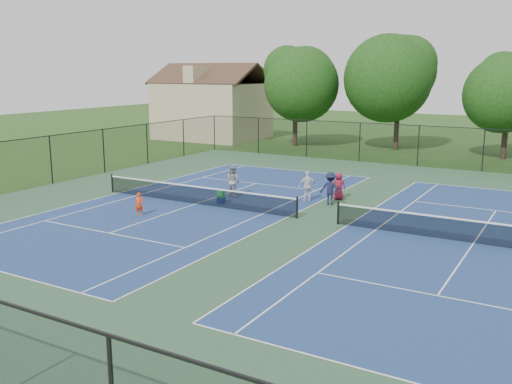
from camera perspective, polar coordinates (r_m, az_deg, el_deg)
The scene contains 16 objects.
ground at distance 26.96m, azimuth 6.11°, elevation -2.93°, with size 140.00×140.00×0.00m, color #234716.
court_pad at distance 26.96m, azimuth 6.11°, elevation -2.92°, with size 36.00×36.00×0.01m, color #2A4B32.
tennis_court_left at distance 30.35m, azimuth -6.04°, elevation -1.03°, with size 12.00×23.83×1.07m.
tennis_court_right at distance 25.05m, azimuth 20.94°, elevation -4.62°, with size 12.00×23.83×1.07m.
perimeter_fence at distance 26.59m, azimuth 6.19°, elevation 0.41°, with size 36.08×36.08×3.02m.
tree_back_a at distance 53.30m, azimuth 3.99°, elevation 11.10°, with size 6.80×6.80×9.15m.
tree_back_b at distance 51.90m, azimuth 14.14°, elevation 11.36°, with size 7.60×7.60×10.03m.
tree_back_c at distance 49.16m, azimuth 23.99°, elevation 9.37°, with size 6.00×6.00×8.40m.
clapboard_house at distance 59.34m, azimuth -4.41°, elevation 8.35°, with size 10.80×8.10×7.65m.
child_player at distance 28.30m, azimuth -11.61°, elevation -1.20°, with size 0.41×0.27×1.13m, color #FF3D10.
instructor at distance 31.86m, azimuth -2.29°, elevation 1.11°, with size 0.86×0.67×1.77m, color #9B9C9E.
bystander_a at distance 30.76m, azimuth 5.18°, elevation 0.57°, with size 0.98×0.41×1.67m, color silver.
bystander_b at distance 30.15m, azimuth 7.46°, elevation 0.35°, with size 1.13×0.65×1.74m, color #191938.
bystander_c at distance 31.42m, azimuth 8.27°, elevation 0.60°, with size 0.74×0.48×1.52m, color maroon.
ball_crate at distance 30.32m, azimuth -3.50°, elevation -0.87°, with size 0.36×0.33×0.32m, color navy.
ball_hopper at distance 30.24m, azimuth -3.51°, elevation -0.20°, with size 0.34×0.28×0.40m, color green.
Camera 1 is at (10.49, -23.83, 6.97)m, focal length 40.00 mm.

